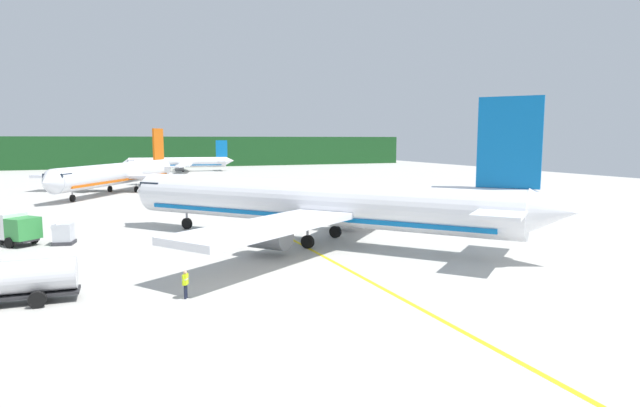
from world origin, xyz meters
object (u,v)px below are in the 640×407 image
at_px(airliner_mid_apron, 120,174).
at_px(crew_loader_left, 237,235).
at_px(airliner_foreground, 313,203).
at_px(cargo_container_near, 63,234).
at_px(service_truck_baggage, 17,279).
at_px(airliner_far_taxiway, 180,163).
at_px(crew_marshaller, 185,282).
at_px(service_truck_fuel, 4,226).

bearing_deg(airliner_mid_apron, crew_loader_left, -81.29).
xyz_separation_m(airliner_foreground, cargo_container_near, (-20.04, 7.01, -2.49)).
bearing_deg(airliner_foreground, service_truck_baggage, -154.34).
distance_m(airliner_foreground, airliner_mid_apron, 53.41).
bearing_deg(cargo_container_near, airliner_foreground, -19.27).
height_order(airliner_mid_apron, cargo_container_near, airliner_mid_apron).
relative_size(airliner_far_taxiway, crew_marshaller, 18.57).
bearing_deg(crew_marshaller, service_truck_baggage, 164.64).
relative_size(airliner_foreground, crew_loader_left, 19.86).
bearing_deg(crew_marshaller, airliner_far_taxiway, 82.89).
bearing_deg(cargo_container_near, service_truck_baggage, -93.59).
xyz_separation_m(service_truck_fuel, cargo_container_near, (4.70, -2.25, -0.63)).
height_order(airliner_mid_apron, service_truck_baggage, airliner_mid_apron).
distance_m(service_truck_fuel, crew_marshaller, 24.95).
xyz_separation_m(service_truck_baggage, crew_marshaller, (8.57, -2.35, -0.45)).
relative_size(crew_marshaller, crew_loader_left, 0.94).
xyz_separation_m(airliner_foreground, service_truck_baggage, (-21.11, -10.14, -2.00)).
height_order(airliner_far_taxiway, crew_marshaller, airliner_far_taxiway).
bearing_deg(service_truck_baggage, airliner_foreground, 25.66).
distance_m(airliner_foreground, crew_marshaller, 17.87).
height_order(service_truck_baggage, crew_marshaller, service_truck_baggage).
bearing_deg(crew_marshaller, airliner_mid_apron, 91.70).
height_order(service_truck_baggage, cargo_container_near, service_truck_baggage).
bearing_deg(airliner_far_taxiway, airliner_foreground, -91.25).
distance_m(cargo_container_near, crew_marshaller, 20.89).
relative_size(airliner_foreground, airliner_mid_apron, 0.99).
bearing_deg(airliner_far_taxiway, service_truck_fuel, -105.53).
bearing_deg(airliner_mid_apron, cargo_container_near, -97.18).
xyz_separation_m(service_truck_fuel, crew_marshaller, (12.20, -21.76, -0.58)).
bearing_deg(service_truck_fuel, cargo_container_near, -25.62).
distance_m(service_truck_fuel, crew_loader_left, 20.17).
relative_size(service_truck_fuel, service_truck_baggage, 1.11).
height_order(airliner_mid_apron, airliner_far_taxiway, airliner_mid_apron).
xyz_separation_m(airliner_mid_apron, crew_loader_left, (7.82, -51.03, -2.10)).
relative_size(airliner_mid_apron, crew_loader_left, 20.12).
bearing_deg(service_truck_fuel, service_truck_baggage, -79.42).
height_order(service_truck_baggage, crew_loader_left, service_truck_baggage).
relative_size(airliner_far_taxiway, service_truck_baggage, 5.13).
relative_size(airliner_mid_apron, service_truck_fuel, 5.34).
xyz_separation_m(airliner_far_taxiway, cargo_container_near, (-22.36, -99.64, -1.53)).
bearing_deg(cargo_container_near, crew_marshaller, -68.98).
height_order(service_truck_fuel, cargo_container_near, service_truck_fuel).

